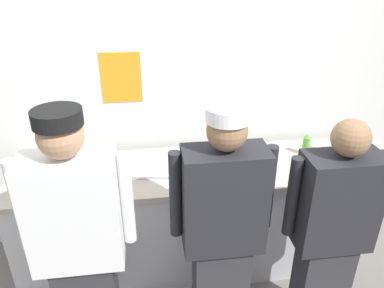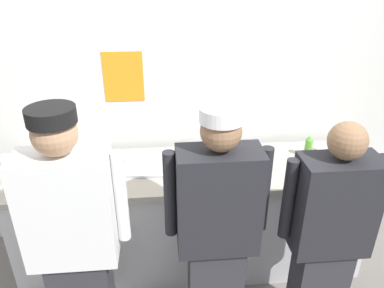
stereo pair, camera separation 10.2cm
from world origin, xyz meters
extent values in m
cube|color=silver|center=(0.00, 0.87, 1.40)|extent=(4.24, 0.10, 2.81)
cube|color=orange|center=(-0.49, 0.81, 1.50)|extent=(0.31, 0.01, 0.39)
cube|color=silver|center=(0.00, 0.38, 0.43)|extent=(2.65, 0.66, 0.87)
cube|color=#A8A093|center=(0.00, 0.38, 0.89)|extent=(2.70, 0.72, 0.04)
cube|color=white|center=(-0.72, -0.39, 1.14)|extent=(0.48, 0.24, 0.65)
cylinder|color=white|center=(-1.00, -0.35, 1.17)|extent=(0.07, 0.07, 0.55)
cylinder|color=white|center=(-0.45, -0.35, 1.17)|extent=(0.07, 0.07, 0.55)
sphere|color=tan|center=(-0.72, -0.39, 1.58)|extent=(0.22, 0.22, 0.22)
cylinder|color=black|center=(-0.72, -0.39, 1.67)|extent=(0.23, 0.23, 0.08)
cube|color=#232328|center=(0.08, -0.34, 1.11)|extent=(0.46, 0.24, 0.63)
cylinder|color=#232328|center=(-0.19, -0.30, 1.14)|extent=(0.07, 0.07, 0.54)
cylinder|color=#232328|center=(0.35, -0.30, 1.14)|extent=(0.07, 0.07, 0.54)
sphere|color=#8C6647|center=(0.08, -0.34, 1.54)|extent=(0.22, 0.22, 0.22)
cylinder|color=white|center=(0.08, -0.34, 1.63)|extent=(0.23, 0.23, 0.08)
cube|color=#2D2D33|center=(0.74, -0.38, 0.38)|extent=(0.32, 0.20, 0.76)
cube|color=#232328|center=(0.74, -0.38, 1.06)|extent=(0.44, 0.24, 0.60)
cylinder|color=#232328|center=(0.48, -0.34, 1.09)|extent=(0.07, 0.07, 0.51)
cylinder|color=#232328|center=(1.00, -0.34, 1.09)|extent=(0.07, 0.07, 0.51)
sphere|color=#8C6647|center=(0.74, -0.38, 1.48)|extent=(0.21, 0.21, 0.21)
cylinder|color=white|center=(-0.89, 0.22, 0.91)|extent=(0.22, 0.22, 0.01)
cylinder|color=white|center=(-0.89, 0.22, 0.93)|extent=(0.22, 0.22, 0.01)
cylinder|color=white|center=(-0.89, 0.22, 0.94)|extent=(0.22, 0.22, 0.01)
cylinder|color=white|center=(-0.89, 0.22, 0.95)|extent=(0.22, 0.22, 0.01)
cylinder|color=white|center=(-0.89, 0.22, 0.96)|extent=(0.22, 0.22, 0.01)
cylinder|color=white|center=(-0.89, 0.22, 0.97)|extent=(0.22, 0.22, 0.01)
cylinder|color=#B7BABF|center=(0.39, 0.40, 0.97)|extent=(0.33, 0.33, 0.11)
cube|color=#B7BABF|center=(-0.28, 0.40, 0.92)|extent=(0.49, 0.35, 0.02)
cylinder|color=#56A333|center=(0.93, 0.47, 0.98)|extent=(0.06, 0.06, 0.15)
cone|color=#56A333|center=(0.93, 0.47, 1.07)|extent=(0.05, 0.05, 0.04)
cylinder|color=white|center=(1.06, 0.54, 0.93)|extent=(0.09, 0.09, 0.04)
cylinder|color=orange|center=(1.06, 0.54, 0.95)|extent=(0.08, 0.08, 0.01)
cylinder|color=white|center=(-0.70, 0.29, 0.93)|extent=(0.09, 0.09, 0.04)
cylinder|color=gold|center=(-0.70, 0.29, 0.94)|extent=(0.08, 0.08, 0.01)
cylinder|color=white|center=(-1.15, 0.40, 0.96)|extent=(0.09, 0.09, 0.10)
cube|color=#B7BABF|center=(1.09, 0.25, 0.91)|extent=(0.19, 0.03, 0.01)
cube|color=black|center=(0.95, 0.25, 0.92)|extent=(0.09, 0.03, 0.02)
camera|label=1|loc=(-0.32, -2.01, 2.32)|focal=34.58mm
camera|label=2|loc=(-0.22, -2.02, 2.32)|focal=34.58mm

